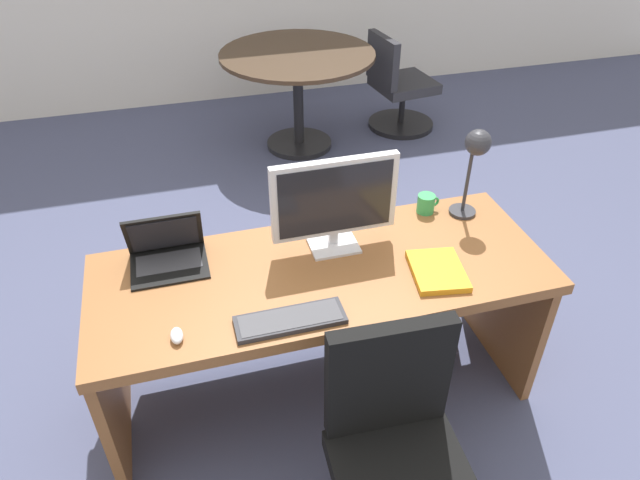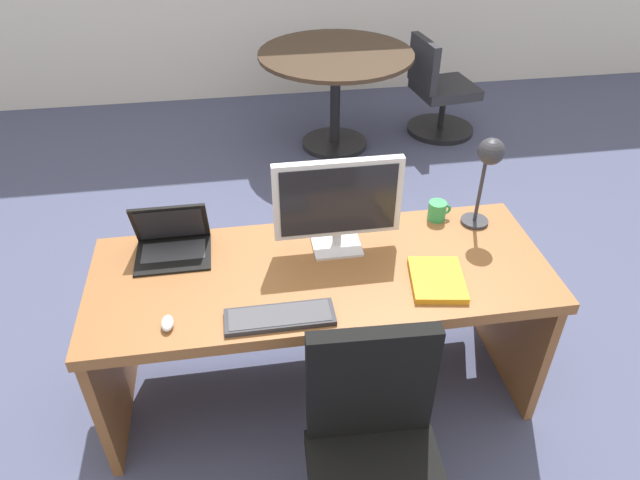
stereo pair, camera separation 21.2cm
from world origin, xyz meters
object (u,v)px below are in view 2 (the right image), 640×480
object	(u,v)px
desk	(320,297)
keyboard	(280,317)
mouse	(167,323)
office_chair	(374,476)
meeting_chair_near	(438,96)
coffee_mug	(437,211)
book	(437,280)
meeting_table	(336,77)
desk_lamp	(488,163)
laptop	(172,237)
monitor	(338,202)

from	to	relation	value
desk	keyboard	xyz separation A→B (m)	(-0.19, -0.30, 0.20)
mouse	office_chair	world-z (taller)	office_chair
meeting_chair_near	coffee_mug	bearing A→B (deg)	-109.61
book	meeting_table	distance (m)	2.62
mouse	book	xyz separation A→B (m)	(1.02, 0.09, -0.00)
coffee_mug	book	bearing A→B (deg)	-107.86
book	desk_lamp	bearing A→B (deg)	49.46
meeting_chair_near	meeting_table	bearing A→B (deg)	-172.55
laptop	desk	bearing A→B (deg)	-17.11
desk	meeting_chair_near	size ratio (longest dim) A/B	2.28
keyboard	coffee_mug	bearing A→B (deg)	34.98
desk_lamp	book	world-z (taller)	desk_lamp
laptop	desk_lamp	distance (m)	1.33
book	coffee_mug	bearing A→B (deg)	72.14
desk	book	size ratio (longest dim) A/B	6.39
keyboard	book	bearing A→B (deg)	9.98
desk	keyboard	size ratio (longest dim) A/B	4.63
keyboard	desk_lamp	bearing A→B (deg)	26.26
laptop	meeting_table	bearing A→B (deg)	64.19
book	meeting_chair_near	bearing A→B (deg)	70.66
keyboard	office_chair	distance (m)	0.64
keyboard	coffee_mug	xyz separation A→B (m)	(0.76, 0.53, 0.03)
mouse	meeting_table	distance (m)	2.92
desk_lamp	desk	bearing A→B (deg)	-168.05
keyboard	monitor	bearing A→B (deg)	54.40
monitor	desk	bearing A→B (deg)	-133.81
coffee_mug	meeting_table	bearing A→B (deg)	91.68
office_chair	desk_lamp	bearing A→B (deg)	53.70
office_chair	meeting_chair_near	world-z (taller)	office_chair
coffee_mug	desk	bearing A→B (deg)	-157.72
meeting_table	meeting_chair_near	xyz separation A→B (m)	(0.89, 0.12, -0.26)
desk	mouse	bearing A→B (deg)	-154.90
coffee_mug	meeting_table	distance (m)	2.21
keyboard	book	size ratio (longest dim) A/B	1.38
keyboard	mouse	bearing A→B (deg)	176.65
laptop	office_chair	world-z (taller)	laptop
desk	laptop	distance (m)	0.66
laptop	meeting_chair_near	xyz separation A→B (m)	(1.97, 2.36, -0.49)
laptop	meeting_table	distance (m)	2.51
meeting_table	office_chair	bearing A→B (deg)	-97.63
keyboard	book	world-z (taller)	book
laptop	coffee_mug	bearing A→B (deg)	2.56
laptop	coffee_mug	size ratio (longest dim) A/B	2.91
coffee_mug	meeting_table	world-z (taller)	coffee_mug
laptop	coffee_mug	distance (m)	1.15
book	meeting_chair_near	world-z (taller)	meeting_chair_near
monitor	desk_lamp	xyz separation A→B (m)	(0.64, 0.06, 0.08)
desk	monitor	xyz separation A→B (m)	(0.09, 0.09, 0.41)
monitor	coffee_mug	bearing A→B (deg)	16.45
desk_lamp	monitor	bearing A→B (deg)	-174.38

